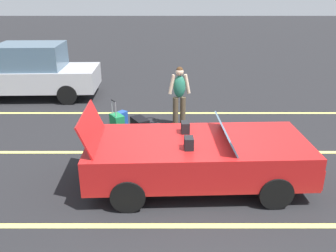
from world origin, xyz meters
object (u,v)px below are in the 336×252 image
Objects in this scene: suitcase_medium_bright at (119,126)px; suitcase_large_black at (141,133)px; parked_sedan_near at (32,72)px; duffel_bag at (151,126)px; suitcase_small_carryon at (122,121)px; convertible_car at (209,157)px; traveler_person at (180,93)px.

suitcase_large_black is at bearing -75.43° from suitcase_medium_bright.
suitcase_medium_bright is at bearing 107.24° from suitcase_large_black.
suitcase_large_black is 0.16× the size of parked_sedan_near.
duffel_bag is 5.27m from parked_sedan_near.
convertible_car is at bearing -17.21° from suitcase_small_carryon.
duffel_bag is at bearing 112.95° from convertible_car.
suitcase_medium_bright reaches higher than suitcase_small_carryon.
parked_sedan_near is (-3.99, 4.09, 0.52)m from suitcase_large_black.
suitcase_large_black reaches higher than duffel_bag.
parked_sedan_near is (-3.37, 3.53, 0.58)m from suitcase_medium_bright.
parked_sedan_near is at bearing 175.63° from suitcase_small_carryon.
suitcase_large_black is at bearing -100.59° from duffel_bag.
suitcase_small_carryon is (0.02, 0.54, -0.06)m from suitcase_medium_bright.
suitcase_large_black is at bearing 127.94° from convertible_car.
suitcase_small_carryon is at bearing 87.98° from suitcase_large_black.
parked_sedan_near is at bearing 143.08° from duffel_bag.
traveler_person is at bearing 47.06° from suitcase_small_carryon.
suitcase_small_carryon is 0.80m from duffel_bag.
suitcase_small_carryon is at bearing -86.85° from traveler_person.
parked_sedan_near reaches higher than duffel_bag.
convertible_car reaches higher than duffel_bag.
parked_sedan_near is (-3.39, 2.98, 0.64)m from suitcase_small_carryon.
traveler_person reaches higher than suitcase_medium_bright.
convertible_car is 4.18× the size of suitcase_medium_bright.
suitcase_medium_bright is at bearing 130.03° from convertible_car.
traveler_person is (0.78, 0.43, 0.77)m from duffel_bag.
parked_sedan_near is at bearing 100.64° from suitcase_medium_bright.
suitcase_small_carryon is 0.78× the size of duffel_bag.
convertible_car is 0.93× the size of parked_sedan_near.
traveler_person is at bearing 96.18° from convertible_car.
convertible_car is 2.94m from duffel_bag.
suitcase_large_black is 1.27m from suitcase_small_carryon.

